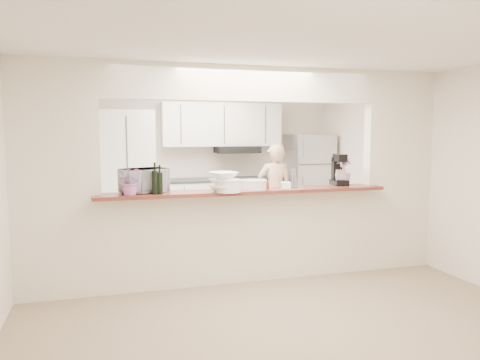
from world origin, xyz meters
name	(u,v)px	position (x,y,z in m)	size (l,w,h in m)	color
floor	(245,280)	(0.00, 0.00, 0.00)	(6.00, 6.00, 0.00)	gray
tile_overlay	(214,248)	(0.00, 1.55, 0.01)	(5.00, 2.90, 0.01)	silver
partition	(245,155)	(0.00, 0.00, 1.48)	(5.00, 0.15, 2.50)	white
bar_counter	(245,233)	(0.00, 0.00, 0.58)	(3.40, 0.38, 1.09)	white
kitchen_cabinets	(187,177)	(-0.19, 2.72, 0.97)	(3.15, 0.62, 2.25)	silver
refrigerator	(309,181)	(2.05, 2.65, 0.85)	(0.75, 0.70, 1.70)	#A0A1A5
flower_left	(131,181)	(-1.30, -0.15, 1.24)	(0.26, 0.23, 0.29)	#CF6DA5
wine_bottle_a	(155,182)	(-1.05, -0.15, 1.22)	(0.07, 0.07, 0.34)	black
wine_bottle_b	(160,183)	(-1.00, -0.15, 1.21)	(0.06, 0.06, 0.31)	black
toaster_oven	(144,180)	(-1.15, 0.05, 1.22)	(0.48, 0.32, 0.26)	#BABBBF
serving_bowls	(223,182)	(-0.30, -0.17, 1.20)	(0.30, 0.30, 0.22)	white
plate_stack_a	(228,186)	(-0.25, -0.19, 1.16)	(0.30, 0.30, 0.14)	white
plate_stack_b	(254,184)	(0.10, -0.03, 1.14)	(0.31, 0.31, 0.11)	white
red_bowl	(262,186)	(0.20, -0.03, 1.13)	(0.17, 0.17, 0.08)	maroon
tan_bowl	(250,186)	(0.05, -0.03, 1.12)	(0.15, 0.15, 0.07)	tan
utensil_caddy	(291,180)	(0.51, -0.15, 1.19)	(0.29, 0.21, 0.24)	silver
stand_mixer	(339,171)	(1.25, 0.06, 1.26)	(0.20, 0.28, 0.39)	black
flower_right	(343,171)	(1.30, 0.05, 1.27)	(0.20, 0.20, 0.36)	#AA62B7
person	(275,192)	(1.08, 1.86, 0.77)	(0.56, 0.37, 1.55)	tan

